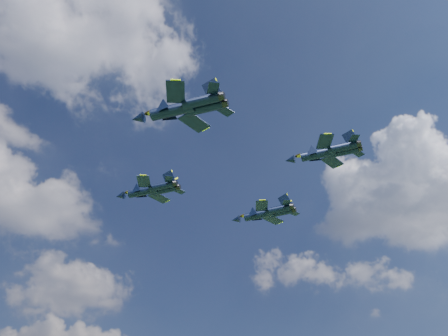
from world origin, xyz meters
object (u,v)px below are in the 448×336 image
(jet_left, at_px, (169,111))
(jet_slot, at_px, (316,154))
(jet_lead, at_px, (141,191))
(jet_right, at_px, (257,215))

(jet_left, height_order, jet_slot, jet_left)
(jet_lead, height_order, jet_right, jet_right)
(jet_lead, distance_m, jet_right, 24.28)
(jet_right, bearing_deg, jet_lead, 139.31)
(jet_left, bearing_deg, jet_lead, 38.01)
(jet_lead, relative_size, jet_slot, 0.99)
(jet_lead, xyz_separation_m, jet_left, (-2.39, -20.92, 2.67))
(jet_lead, height_order, jet_slot, jet_slot)
(jet_left, bearing_deg, jet_right, -8.05)
(jet_slot, bearing_deg, jet_lead, 91.92)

